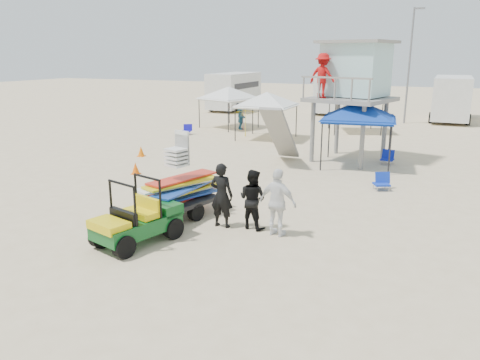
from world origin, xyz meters
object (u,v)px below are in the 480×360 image
at_px(utility_cart, 135,215).
at_px(man_left, 222,195).
at_px(surf_trailer, 181,187).
at_px(lifeguard_tower, 351,74).
at_px(canopy_blue, 360,104).

height_order(utility_cart, man_left, man_left).
xyz_separation_m(surf_trailer, lifeguard_tower, (2.98, 10.09, 3.02)).
relative_size(man_left, canopy_blue, 0.57).
distance_m(utility_cart, canopy_blue, 12.17).
bearing_deg(lifeguard_tower, man_left, -98.01).
relative_size(utility_cart, man_left, 1.31).
relative_size(surf_trailer, man_left, 1.43).
bearing_deg(man_left, canopy_blue, -103.45).
bearing_deg(lifeguard_tower, canopy_blue, -56.28).
relative_size(surf_trailer, lifeguard_tower, 0.51).
xyz_separation_m(man_left, lifeguard_tower, (1.46, 10.39, 3.03)).
height_order(utility_cart, lifeguard_tower, lifeguard_tower).
bearing_deg(lifeguard_tower, utility_cart, -103.50).
xyz_separation_m(utility_cart, surf_trailer, (0.00, 2.33, 0.16)).
bearing_deg(utility_cart, lifeguard_tower, 76.50).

